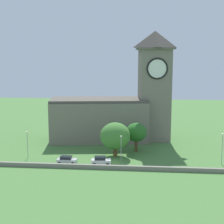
{
  "coord_description": "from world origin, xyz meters",
  "views": [
    {
      "loc": [
        7.01,
        -72.17,
        23.38
      ],
      "look_at": [
        -0.72,
        8.16,
        10.13
      ],
      "focal_mm": 54.1,
      "sensor_mm": 36.0,
      "label": 1
    }
  ],
  "objects": [
    {
      "name": "church",
      "position": [
        0.02,
        21.37,
        9.39
      ],
      "size": [
        34.84,
        15.62,
        30.38
      ],
      "color": "slate",
      "rests_on": "ground"
    },
    {
      "name": "tree_by_tower",
      "position": [
        0.34,
        4.96,
        4.92
      ],
      "size": [
        7.07,
        7.07,
        8.13
      ],
      "color": "brown",
      "rests_on": "ground"
    },
    {
      "name": "streetlamp_west_mid",
      "position": [
        2.03,
        0.65,
        4.17
      ],
      "size": [
        0.44,
        0.44,
        6.12
      ],
      "color": "#9EA0A5",
      "rests_on": "ground"
    },
    {
      "name": "ground_plane",
      "position": [
        0.0,
        15.0,
        0.0
      ],
      "size": [
        200.0,
        200.0,
        0.0
      ],
      "primitive_type": "plane",
      "color": "#477538"
    },
    {
      "name": "streetlamp_west_end",
      "position": [
        -19.77,
        1.45,
        4.36
      ],
      "size": [
        0.44,
        0.44,
        6.45
      ],
      "color": "#9EA0A5",
      "rests_on": "ground"
    },
    {
      "name": "car_silver",
      "position": [
        -9.83,
        -1.67,
        0.86
      ],
      "size": [
        4.38,
        2.2,
        1.71
      ],
      "color": "silver",
      "rests_on": "ground"
    },
    {
      "name": "car_white",
      "position": [
        -2.2,
        -1.84,
        0.97
      ],
      "size": [
        4.35,
        2.33,
        1.92
      ],
      "color": "silver",
      "rests_on": "ground"
    },
    {
      "name": "streetlamp_central",
      "position": [
        24.2,
        1.39,
        4.61
      ],
      "size": [
        0.44,
        0.44,
        6.89
      ],
      "color": "#9EA0A5",
      "rests_on": "ground"
    },
    {
      "name": "tree_riverside_west",
      "position": [
        5.18,
        9.62,
        4.87
      ],
      "size": [
        5.15,
        5.15,
        7.24
      ],
      "color": "brown",
      "rests_on": "ground"
    },
    {
      "name": "quay_barrier",
      "position": [
        0.0,
        -4.54,
        0.45
      ],
      "size": [
        57.22,
        0.7,
        0.91
      ],
      "primitive_type": "cube",
      "color": "gray",
      "rests_on": "ground"
    }
  ]
}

